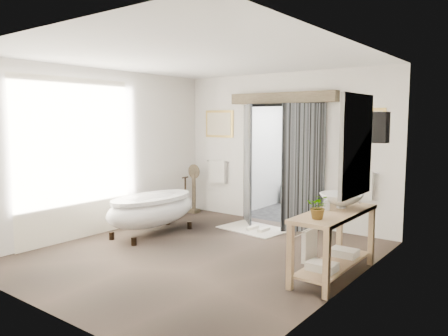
{
  "coord_description": "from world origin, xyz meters",
  "views": [
    {
      "loc": [
        4.15,
        -4.86,
        2.02
      ],
      "look_at": [
        0.0,
        0.6,
        1.25
      ],
      "focal_mm": 35.0,
      "sensor_mm": 36.0,
      "label": 1
    }
  ],
  "objects": [
    {
      "name": "vanity",
      "position": [
        1.95,
        0.32,
        0.51
      ],
      "size": [
        0.57,
        1.6,
        0.85
      ],
      "color": "tan",
      "rests_on": "ground_plane"
    },
    {
      "name": "soap_bottle_a",
      "position": [
        1.85,
        0.36,
        0.94
      ],
      "size": [
        0.1,
        0.1,
        0.18
      ],
      "primitive_type": "imported",
      "rotation": [
        0.0,
        0.0,
        0.37
      ],
      "color": "gray",
      "rests_on": "vanity"
    },
    {
      "name": "soap_bottle_b",
      "position": [
        1.92,
        1.03,
        0.93
      ],
      "size": [
        0.17,
        0.17,
        0.17
      ],
      "primitive_type": "imported",
      "rotation": [
        0.0,
        0.0,
        -0.38
      ],
      "color": "gray",
      "rests_on": "vanity"
    },
    {
      "name": "rug",
      "position": [
        -0.17,
        1.74,
        0.01
      ],
      "size": [
        1.29,
        0.94,
        0.01
      ],
      "primitive_type": "cube",
      "rotation": [
        0.0,
        0.0,
        -0.13
      ],
      "color": "beige",
      "rests_on": "ground_plane"
    },
    {
      "name": "ground_plane",
      "position": [
        0.0,
        0.0,
        0.0
      ],
      "size": [
        5.0,
        5.0,
        0.0
      ],
      "primitive_type": "plane",
      "color": "brown"
    },
    {
      "name": "room_shell",
      "position": [
        -0.04,
        -0.12,
        1.86
      ],
      "size": [
        4.52,
        5.02,
        2.91
      ],
      "color": "silver",
      "rests_on": "ground_plane"
    },
    {
      "name": "plant",
      "position": [
        1.99,
        -0.18,
        1.0
      ],
      "size": [
        0.32,
        0.29,
        0.29
      ],
      "primitive_type": "imported",
      "rotation": [
        0.0,
        0.0,
        0.29
      ],
      "color": "gray",
      "rests_on": "vanity"
    },
    {
      "name": "shower_room",
      "position": [
        0.0,
        3.99,
        0.91
      ],
      "size": [
        2.22,
        2.01,
        2.51
      ],
      "color": "black",
      "rests_on": "ground_plane"
    },
    {
      "name": "slippers",
      "position": [
        -0.05,
        1.69,
        0.04
      ],
      "size": [
        0.36,
        0.27,
        0.05
      ],
      "color": "silver",
      "rests_on": "rug"
    },
    {
      "name": "back_wall_dressing",
      "position": [
        0.0,
        2.32,
        1.56
      ],
      "size": [
        3.82,
        0.71,
        2.52
      ],
      "color": "black",
      "rests_on": "ground_plane"
    },
    {
      "name": "basin",
      "position": [
        1.95,
        0.59,
        0.95
      ],
      "size": [
        0.58,
        0.58,
        0.2
      ],
      "primitive_type": "imported",
      "rotation": [
        0.0,
        0.0,
        0.03
      ],
      "color": "white",
      "rests_on": "vanity"
    },
    {
      "name": "pedestal_mirror",
      "position": [
        -2.01,
        2.17,
        0.45
      ],
      "size": [
        0.31,
        0.2,
        1.05
      ],
      "color": "brown",
      "rests_on": "ground_plane"
    },
    {
      "name": "clawfoot_tub",
      "position": [
        -1.42,
        0.37,
        0.45
      ],
      "size": [
        0.85,
        1.9,
        0.93
      ],
      "color": "black",
      "rests_on": "ground_plane"
    }
  ]
}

